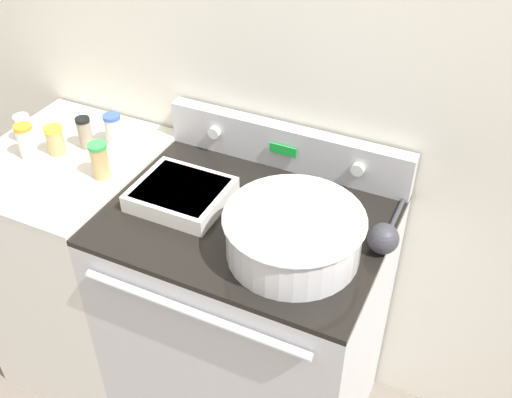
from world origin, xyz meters
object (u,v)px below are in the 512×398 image
object	(u,v)px
spice_jar_yellow_cap	(55,140)
spice_jar_white_cap	(24,128)
spice_jar_blue_cap	(113,129)
casserole_dish	(181,193)
ladle	(384,237)
spice_jar_orange_cap	(26,141)
spice_jar_green_cap	(100,160)
mixing_bowl	(294,232)
spice_jar_black_cap	(85,132)

from	to	relation	value
spice_jar_yellow_cap	spice_jar_white_cap	world-z (taller)	same
spice_jar_blue_cap	spice_jar_yellow_cap	bearing A→B (deg)	-135.38
casserole_dish	ladle	world-z (taller)	ladle
spice_jar_orange_cap	spice_jar_green_cap	bearing A→B (deg)	1.98
spice_jar_yellow_cap	spice_jar_white_cap	distance (m)	0.14
mixing_bowl	spice_jar_yellow_cap	world-z (taller)	mixing_bowl
ladle	casserole_dish	bearing A→B (deg)	-174.61
mixing_bowl	spice_jar_white_cap	world-z (taller)	mixing_bowl
casserole_dish	spice_jar_orange_cap	size ratio (longest dim) A/B	2.33
spice_jar_green_cap	spice_jar_orange_cap	world-z (taller)	spice_jar_green_cap
mixing_bowl	spice_jar_blue_cap	distance (m)	0.79
spice_jar_black_cap	spice_jar_green_cap	bearing A→B (deg)	-37.95
spice_jar_blue_cap	spice_jar_black_cap	size ratio (longest dim) A/B	0.97
casserole_dish	spice_jar_blue_cap	xyz separation A→B (m)	(-0.36, 0.17, 0.04)
ladle	spice_jar_green_cap	world-z (taller)	spice_jar_green_cap
spice_jar_black_cap	mixing_bowl	bearing A→B (deg)	-12.10
casserole_dish	ladle	bearing A→B (deg)	5.39
spice_jar_orange_cap	spice_jar_black_cap	bearing A→B (deg)	43.45
ladle	spice_jar_yellow_cap	size ratio (longest dim) A/B	3.21
spice_jar_green_cap	spice_jar_blue_cap	size ratio (longest dim) A/B	1.11
mixing_bowl	spice_jar_orange_cap	distance (m)	0.96
spice_jar_blue_cap	spice_jar_white_cap	world-z (taller)	spice_jar_blue_cap
spice_jar_blue_cap	spice_jar_orange_cap	xyz separation A→B (m)	(-0.20, -0.19, 0.00)
mixing_bowl	spice_jar_white_cap	xyz separation A→B (m)	(-1.03, 0.12, -0.01)
casserole_dish	mixing_bowl	bearing A→B (deg)	-9.75
spice_jar_green_cap	spice_jar_orange_cap	xyz separation A→B (m)	(-0.28, -0.01, -0.00)
mixing_bowl	ladle	xyz separation A→B (m)	(0.21, 0.12, -0.03)
mixing_bowl	spice_jar_black_cap	world-z (taller)	mixing_bowl
casserole_dish	spice_jar_black_cap	xyz separation A→B (m)	(-0.43, 0.11, 0.04)
ladle	spice_jar_green_cap	size ratio (longest dim) A/B	2.66
ladle	spice_jar_black_cap	distance (m)	1.03
spice_jar_orange_cap	spice_jar_white_cap	size ratio (longest dim) A/B	1.17
spice_jar_white_cap	spice_jar_blue_cap	bearing A→B (deg)	23.63
spice_jar_black_cap	spice_jar_white_cap	size ratio (longest dim) A/B	1.11
spice_jar_green_cap	spice_jar_orange_cap	size ratio (longest dim) A/B	1.03
spice_jar_green_cap	casserole_dish	bearing A→B (deg)	1.65
ladle	spice_jar_green_cap	bearing A→B (deg)	-175.80
spice_jar_green_cap	spice_jar_yellow_cap	world-z (taller)	spice_jar_green_cap
spice_jar_yellow_cap	spice_jar_orange_cap	xyz separation A→B (m)	(-0.07, -0.06, 0.01)
casserole_dish	spice_jar_orange_cap	distance (m)	0.57
spice_jar_blue_cap	spice_jar_orange_cap	distance (m)	0.28
casserole_dish	spice_jar_green_cap	size ratio (longest dim) A/B	2.27
spice_jar_orange_cap	spice_jar_yellow_cap	bearing A→B (deg)	38.44
casserole_dish	spice_jar_blue_cap	size ratio (longest dim) A/B	2.53
mixing_bowl	spice_jar_blue_cap	xyz separation A→B (m)	(-0.75, 0.24, -0.01)
casserole_dish	spice_jar_white_cap	xyz separation A→B (m)	(-0.64, 0.05, 0.03)
spice_jar_green_cap	spice_jar_white_cap	size ratio (longest dim) A/B	1.20
spice_jar_yellow_cap	spice_jar_orange_cap	world-z (taller)	spice_jar_orange_cap
spice_jar_blue_cap	spice_jar_black_cap	world-z (taller)	spice_jar_black_cap
spice_jar_blue_cap	spice_jar_white_cap	bearing A→B (deg)	-156.37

